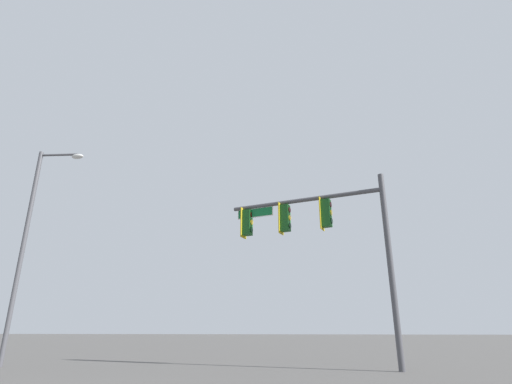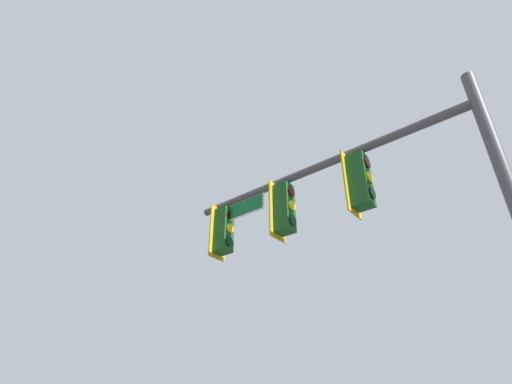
# 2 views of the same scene
# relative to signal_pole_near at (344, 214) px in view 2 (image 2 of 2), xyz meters

# --- Properties ---
(signal_pole_near) EXTENTS (6.28, 1.44, 6.90)m
(signal_pole_near) POSITION_rel_signal_pole_near_xyz_m (0.00, 0.00, 0.00)
(signal_pole_near) COLOR #47474C
(signal_pole_near) RESTS_ON ground_plane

